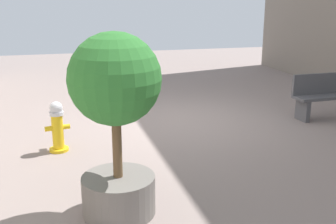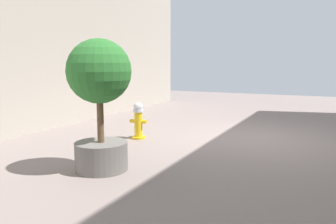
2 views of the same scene
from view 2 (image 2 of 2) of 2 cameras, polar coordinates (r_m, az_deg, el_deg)
The scene contains 3 objects.
ground_plane at distance 8.34m, azimuth 14.40°, elevation -4.34°, with size 23.40×23.40×0.00m, color gray.
fire_hydrant at distance 8.08m, azimuth -4.92°, elevation -1.41°, with size 0.42×0.39×0.86m.
planter_tree at distance 5.68m, azimuth -11.26°, elevation 3.24°, with size 1.05×1.05×2.16m.
Camera 2 is at (-1.57, 7.99, 1.78)m, focal length 36.79 mm.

